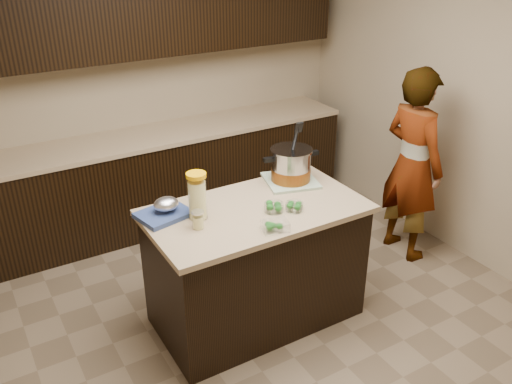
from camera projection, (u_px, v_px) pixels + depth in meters
ground_plane at (256, 316)px, 4.00m from camera, size 4.00×4.00×0.00m
room_shell at (256, 88)px, 3.24m from camera, size 4.04×4.04×2.72m
back_cabinets at (159, 127)px, 4.92m from camera, size 3.60×0.63×2.33m
island at (256, 264)px, 3.80m from camera, size 1.46×0.81×0.90m
dish_towel at (291, 181)px, 3.96m from camera, size 0.44×0.44×0.02m
stock_pot at (291, 167)px, 3.91m from camera, size 0.43×0.35×0.43m
lemonade_pitcher at (197, 198)px, 3.42m from camera, size 0.16×0.16×0.31m
mason_jar at (198, 220)px, 3.34m from camera, size 0.09×0.09×0.13m
broccoli_tub_left at (274, 207)px, 3.55m from camera, size 0.13×0.13×0.06m
broccoli_tub_right at (294, 207)px, 3.56m from camera, size 0.15×0.15×0.06m
broccoli_tub_rect at (275, 226)px, 3.33m from camera, size 0.19×0.15×0.06m
blue_tray at (165, 210)px, 3.48m from camera, size 0.37×0.32×0.12m
person at (412, 165)px, 4.45m from camera, size 0.39×0.60×1.63m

